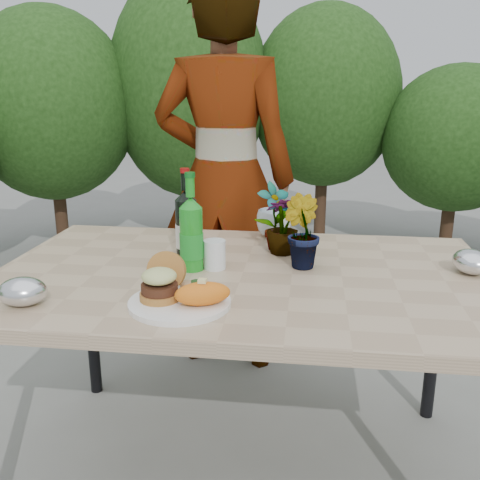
# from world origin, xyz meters

# --- Properties ---
(ground) EXTENTS (80.00, 80.00, 0.00)m
(ground) POSITION_xyz_m (0.00, 0.00, 0.00)
(ground) COLOR slate
(ground) RESTS_ON ground
(patio_table) EXTENTS (1.60, 1.00, 0.75)m
(patio_table) POSITION_xyz_m (0.00, 0.00, 0.69)
(patio_table) COLOR tan
(patio_table) RESTS_ON ground
(shrub_hedge) EXTENTS (6.82, 5.10, 2.22)m
(shrub_hedge) POSITION_xyz_m (0.06, 1.60, 1.10)
(shrub_hedge) COLOR #382316
(shrub_hedge) RESTS_ON ground
(dinner_plate) EXTENTS (0.28, 0.28, 0.01)m
(dinner_plate) POSITION_xyz_m (-0.14, -0.29, 0.76)
(dinner_plate) COLOR white
(dinner_plate) RESTS_ON patio_table
(burger_stack) EXTENTS (0.11, 0.16, 0.11)m
(burger_stack) POSITION_xyz_m (-0.19, -0.27, 0.81)
(burger_stack) COLOR #B7722D
(burger_stack) RESTS_ON dinner_plate
(sweet_potato) EXTENTS (0.17, 0.12, 0.06)m
(sweet_potato) POSITION_xyz_m (-0.07, -0.31, 0.80)
(sweet_potato) COLOR orange
(sweet_potato) RESTS_ON dinner_plate
(grilled_veg) EXTENTS (0.08, 0.05, 0.03)m
(grilled_veg) POSITION_xyz_m (-0.12, -0.20, 0.78)
(grilled_veg) COLOR olive
(grilled_veg) RESTS_ON dinner_plate
(wine_bottle) EXTENTS (0.08, 0.08, 0.31)m
(wine_bottle) POSITION_xyz_m (-0.21, 0.11, 0.87)
(wine_bottle) COLOR black
(wine_bottle) RESTS_ON patio_table
(sparkling_water) EXTENTS (0.08, 0.08, 0.32)m
(sparkling_water) POSITION_xyz_m (-0.17, 0.00, 0.87)
(sparkling_water) COLOR #18881E
(sparkling_water) RESTS_ON patio_table
(plastic_cup) EXTENTS (0.07, 0.07, 0.09)m
(plastic_cup) POSITION_xyz_m (-0.10, 0.02, 0.80)
(plastic_cup) COLOR silver
(plastic_cup) RESTS_ON patio_table
(seedling_left) EXTENTS (0.16, 0.15, 0.25)m
(seedling_left) POSITION_xyz_m (0.08, 0.26, 0.87)
(seedling_left) COLOR #275D20
(seedling_left) RESTS_ON patio_table
(seedling_mid) EXTENTS (0.17, 0.17, 0.24)m
(seedling_mid) POSITION_xyz_m (0.18, 0.08, 0.87)
(seedling_mid) COLOR #205C1F
(seedling_mid) RESTS_ON patio_table
(seedling_right) EXTENTS (0.15, 0.15, 0.21)m
(seedling_right) POSITION_xyz_m (0.11, 0.22, 0.85)
(seedling_right) COLOR #2D5A1E
(seedling_right) RESTS_ON patio_table
(blue_bowl) EXTENTS (0.15, 0.15, 0.11)m
(blue_bowl) POSITION_xyz_m (0.07, 0.43, 0.80)
(blue_bowl) COLOR silver
(blue_bowl) RESTS_ON patio_table
(foil_packet_left) EXTENTS (0.14, 0.12, 0.08)m
(foil_packet_left) POSITION_xyz_m (-0.56, -0.34, 0.79)
(foil_packet_left) COLOR silver
(foil_packet_left) RESTS_ON patio_table
(foil_packet_right) EXTENTS (0.14, 0.16, 0.08)m
(foil_packet_right) POSITION_xyz_m (0.72, 0.08, 0.79)
(foil_packet_right) COLOR silver
(foil_packet_right) RESTS_ON patio_table
(person) EXTENTS (0.68, 0.47, 1.82)m
(person) POSITION_xyz_m (-0.19, 0.82, 0.91)
(person) COLOR #A06550
(person) RESTS_ON ground
(terracotta_pot) EXTENTS (0.17, 0.17, 0.14)m
(terracotta_pot) POSITION_xyz_m (-1.64, 1.99, 0.07)
(terracotta_pot) COLOR #A9492B
(terracotta_pot) RESTS_ON ground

